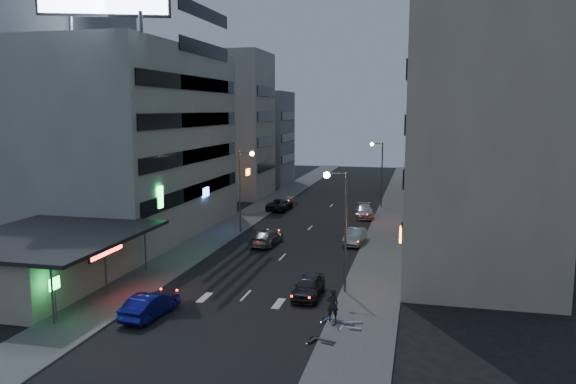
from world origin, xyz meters
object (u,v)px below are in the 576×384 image
(person, at_px, (333,305))
(scooter_blue, at_px, (345,312))
(road_car_silver, at_px, (266,237))
(scooter_silver_b, at_px, (362,313))
(parked_car_right_near, at_px, (309,286))
(parked_car_right_mid, at_px, (355,237))
(scooter_silver_a, at_px, (363,319))
(parked_car_right_far, at_px, (365,211))
(road_car_blue, at_px, (150,305))
(scooter_black_b, at_px, (356,315))
(scooter_black_a, at_px, (337,332))
(parked_car_left, at_px, (280,205))

(person, xyz_separation_m, scooter_blue, (0.69, 0.11, -0.43))
(road_car_silver, height_order, scooter_silver_b, road_car_silver)
(parked_car_right_near, relative_size, parked_car_right_mid, 0.99)
(person, distance_m, scooter_silver_a, 2.02)
(parked_car_right_near, xyz_separation_m, person, (2.21, -4.03, 0.34))
(parked_car_right_far, bearing_deg, person, -95.37)
(road_car_blue, height_order, scooter_blue, road_car_blue)
(scooter_black_b, bearing_deg, road_car_blue, 103.37)
(road_car_silver, xyz_separation_m, scooter_black_b, (10.12, -17.47, -0.06))
(scooter_silver_b, bearing_deg, scooter_black_a, 146.53)
(scooter_blue, bearing_deg, parked_car_left, 31.76)
(person, relative_size, scooter_silver_a, 1.05)
(scooter_black_a, relative_size, scooter_blue, 1.15)
(parked_car_right_far, bearing_deg, parked_car_right_near, -99.50)
(parked_car_right_near, height_order, scooter_silver_a, parked_car_right_near)
(parked_car_right_near, xyz_separation_m, scooter_black_b, (3.59, -4.35, -0.07))
(parked_car_right_near, bearing_deg, road_car_blue, -145.82)
(parked_car_left, height_order, scooter_silver_b, parked_car_left)
(person, xyz_separation_m, scooter_black_b, (1.38, -0.32, -0.41))
(scooter_silver_a, bearing_deg, scooter_blue, 55.06)
(parked_car_left, relative_size, road_car_blue, 1.13)
(parked_car_left, xyz_separation_m, scooter_silver_b, (13.55, -34.31, -0.06))
(scooter_silver_a, relative_size, scooter_black_b, 1.03)
(parked_car_right_mid, bearing_deg, road_car_blue, -110.12)
(road_car_silver, relative_size, person, 2.62)
(parked_car_right_far, xyz_separation_m, road_car_blue, (-9.24, -33.93, 0.01))
(parked_car_right_far, relative_size, person, 2.62)
(scooter_blue, bearing_deg, parked_car_right_near, 48.28)
(person, xyz_separation_m, scooter_silver_b, (1.65, 0.25, -0.43))
(parked_car_left, relative_size, scooter_silver_a, 2.76)
(road_car_blue, bearing_deg, parked_car_left, -81.61)
(road_car_blue, height_order, scooter_silver_b, road_car_blue)
(scooter_silver_a, bearing_deg, parked_car_right_near, 43.82)
(scooter_silver_a, bearing_deg, scooter_black_a, 157.56)
(road_car_silver, bearing_deg, scooter_black_b, 123.35)
(parked_car_right_near, distance_m, parked_car_left, 32.04)
(parked_car_left, bearing_deg, road_car_silver, 103.95)
(road_car_blue, bearing_deg, scooter_silver_b, -165.00)
(parked_car_right_far, bearing_deg, scooter_black_b, -92.98)
(parked_car_left, bearing_deg, scooter_silver_a, 114.87)
(person, distance_m, scooter_black_b, 1.48)
(parked_car_right_mid, xyz_separation_m, road_car_silver, (-7.78, -2.12, 0.01))
(road_car_silver, xyz_separation_m, scooter_blue, (9.43, -17.03, -0.08))
(road_car_blue, xyz_separation_m, scooter_silver_a, (12.44, 0.82, -0.05))
(parked_car_left, distance_m, parked_car_right_far, 10.75)
(road_car_blue, relative_size, scooter_silver_a, 2.44)
(parked_car_left, distance_m, scooter_black_b, 37.33)
(parked_car_right_near, distance_m, scooter_blue, 4.87)
(scooter_black_a, height_order, scooter_silver_b, scooter_black_a)
(parked_car_left, bearing_deg, road_car_blue, 95.69)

